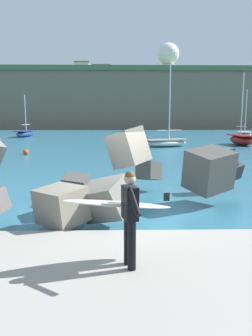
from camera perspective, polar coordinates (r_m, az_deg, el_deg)
ground_plane at (r=9.78m, az=0.15°, el=-8.59°), size 400.00×400.00×0.00m
walkway_path at (r=6.02m, az=1.07°, el=-18.99°), size 48.00×4.40×0.24m
breakwater_jetty at (r=10.83m, az=-5.80°, el=-0.35°), size 32.64×7.13×2.78m
surfer_with_board at (r=5.91m, az=0.06°, el=-7.40°), size 2.11×1.38×1.78m
boat_near_left at (r=36.83m, az=19.63°, el=4.75°), size 1.99×4.77×7.55m
boat_near_centre at (r=32.90m, az=7.02°, el=4.54°), size 4.96×3.29×8.13m
boat_mid_right at (r=47.16m, az=20.04°, el=5.47°), size 2.75×4.34×6.58m
boat_far_left at (r=52.00m, az=-17.26°, el=5.83°), size 1.90×6.40×6.31m
mooring_buoy_inner at (r=26.92m, az=-17.19°, el=2.70°), size 0.44×0.44×0.44m
headland_bluff at (r=100.72m, az=-1.89°, el=11.59°), size 103.50×40.38×15.31m
radar_dome at (r=99.42m, az=7.42°, el=18.80°), size 6.23×6.23×8.67m
station_building_west at (r=104.16m, az=-7.62°, el=16.77°), size 4.57×5.79×4.05m
station_building_central at (r=109.81m, az=-4.22°, el=16.42°), size 5.81×7.24×4.08m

